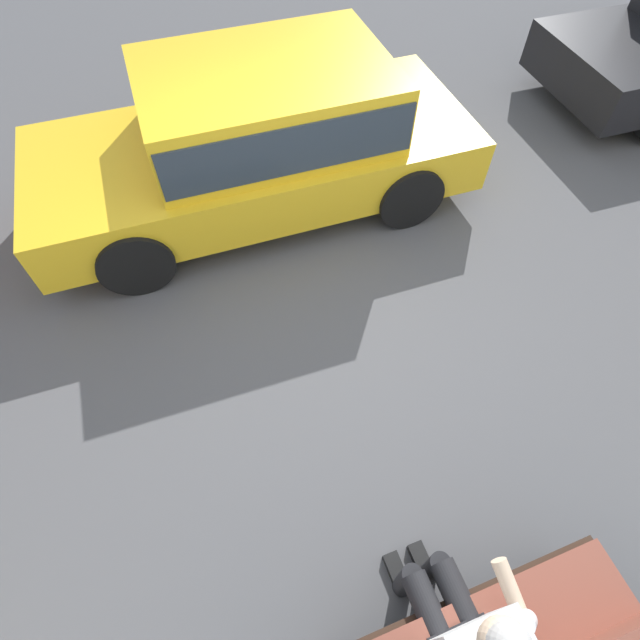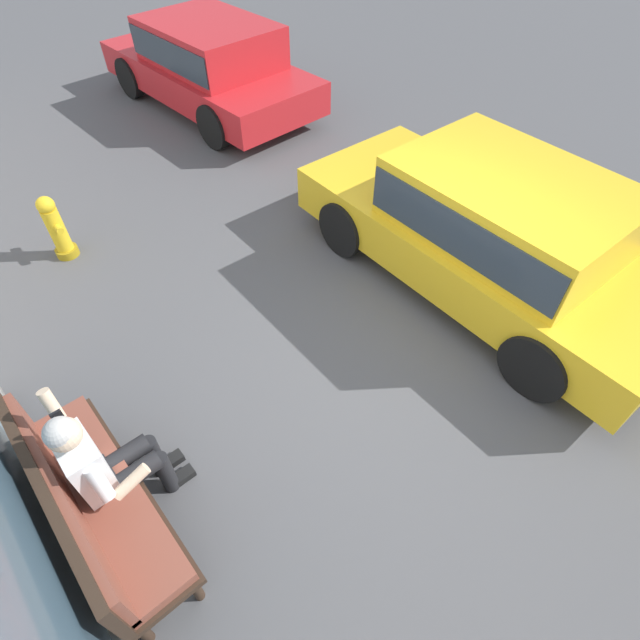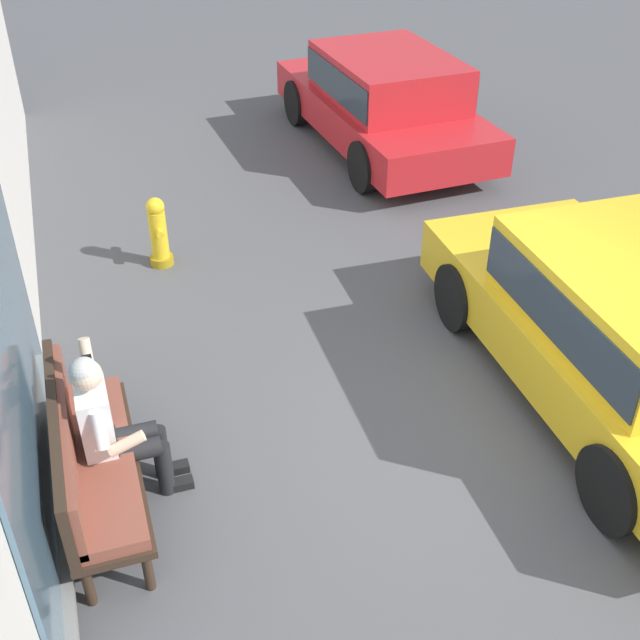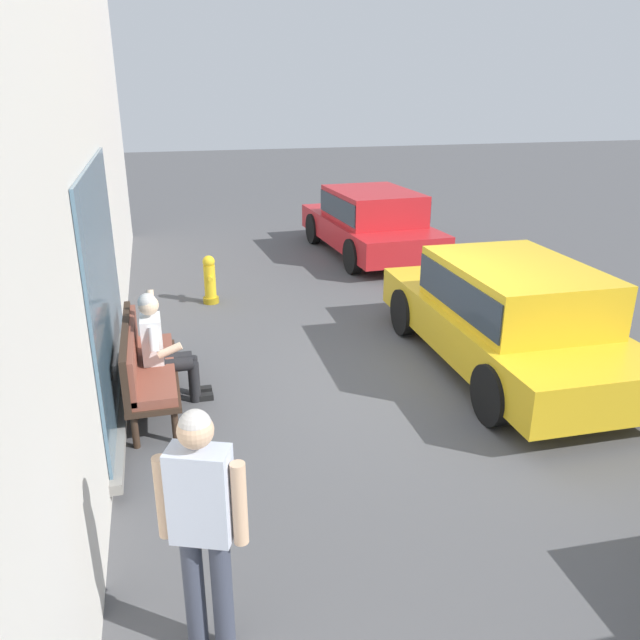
# 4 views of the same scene
# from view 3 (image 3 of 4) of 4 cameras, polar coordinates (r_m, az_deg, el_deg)

# --- Properties ---
(ground_plane) EXTENTS (60.00, 60.00, 0.00)m
(ground_plane) POSITION_cam_3_polar(r_m,az_deg,el_deg) (6.80, 9.63, -8.50)
(ground_plane) COLOR #4C4C4F
(bench) EXTENTS (1.83, 0.55, 0.97)m
(bench) POSITION_cam_3_polar(r_m,az_deg,el_deg) (6.04, -16.40, -9.23)
(bench) COLOR #332319
(bench) RESTS_ON ground_plane
(person_on_phone) EXTENTS (0.73, 0.74, 1.31)m
(person_on_phone) POSITION_cam_3_polar(r_m,az_deg,el_deg) (6.03, -14.61, -7.28)
(person_on_phone) COLOR black
(person_on_phone) RESTS_ON ground_plane
(parked_car_mid) EXTENTS (4.30, 1.93, 1.40)m
(parked_car_mid) POSITION_cam_3_polar(r_m,az_deg,el_deg) (7.14, 20.86, -0.30)
(parked_car_mid) COLOR gold
(parked_car_mid) RESTS_ON ground_plane
(parked_car_far) EXTENTS (4.24, 2.03, 1.38)m
(parked_car_far) POSITION_cam_3_polar(r_m,az_deg,el_deg) (11.77, 4.63, 15.52)
(parked_car_far) COLOR red
(parked_car_far) RESTS_ON ground_plane
(fire_hydrant) EXTENTS (0.38, 0.26, 0.81)m
(fire_hydrant) POSITION_cam_3_polar(r_m,az_deg,el_deg) (9.01, -11.41, 6.09)
(fire_hydrant) COLOR olive
(fire_hydrant) RESTS_ON ground_plane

